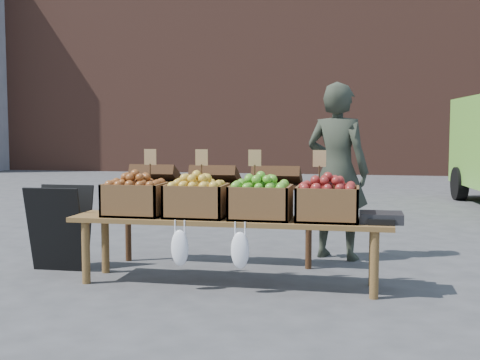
% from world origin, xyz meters
% --- Properties ---
extents(ground, '(80.00, 80.00, 0.00)m').
position_xyz_m(ground, '(0.00, 0.00, 0.00)').
color(ground, '#434345').
extents(brick_building, '(24.00, 4.00, 10.00)m').
position_xyz_m(brick_building, '(0.00, 15.00, 5.00)').
color(brick_building, brown).
rests_on(brick_building, ground).
extents(vendor, '(0.76, 0.63, 1.78)m').
position_xyz_m(vendor, '(1.12, 1.20, 0.89)').
color(vendor, '#2C3226').
rests_on(vendor, ground).
extents(chalkboard_sign, '(0.53, 0.30, 0.80)m').
position_xyz_m(chalkboard_sign, '(-1.39, 0.16, 0.40)').
color(chalkboard_sign, black).
rests_on(chalkboard_sign, ground).
extents(back_table, '(2.10, 0.44, 1.04)m').
position_xyz_m(back_table, '(-0.02, 0.67, 0.52)').
color(back_table, '#3B2313').
rests_on(back_table, ground).
extents(display_bench, '(2.70, 0.56, 0.57)m').
position_xyz_m(display_bench, '(0.26, -0.05, 0.28)').
color(display_bench, brown).
rests_on(display_bench, ground).
extents(crate_golden_apples, '(0.50, 0.40, 0.28)m').
position_xyz_m(crate_golden_apples, '(-0.56, -0.05, 0.71)').
color(crate_golden_apples, brown).
rests_on(crate_golden_apples, display_bench).
extents(crate_russet_pears, '(0.50, 0.40, 0.28)m').
position_xyz_m(crate_russet_pears, '(-0.01, -0.05, 0.71)').
color(crate_russet_pears, yellow).
rests_on(crate_russet_pears, display_bench).
extents(crate_red_apples, '(0.50, 0.40, 0.28)m').
position_xyz_m(crate_red_apples, '(0.54, -0.05, 0.71)').
color(crate_red_apples, '#4D9A1E').
rests_on(crate_red_apples, display_bench).
extents(crate_green_apples, '(0.50, 0.40, 0.28)m').
position_xyz_m(crate_green_apples, '(1.09, -0.05, 0.71)').
color(crate_green_apples, maroon).
rests_on(crate_green_apples, display_bench).
extents(weighing_scale, '(0.34, 0.30, 0.08)m').
position_xyz_m(weighing_scale, '(1.51, -0.05, 0.61)').
color(weighing_scale, black).
rests_on(weighing_scale, display_bench).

